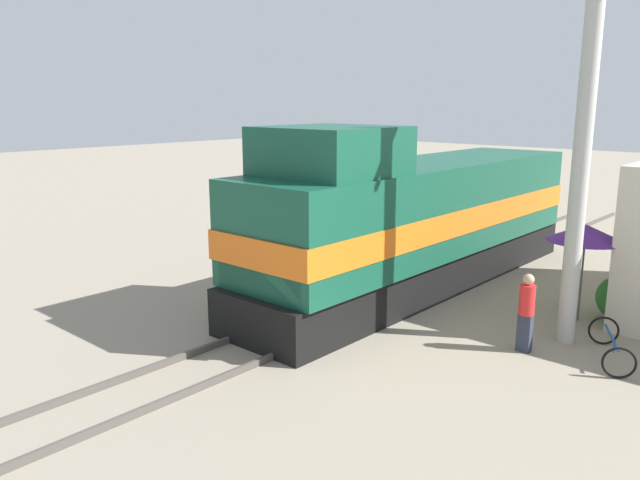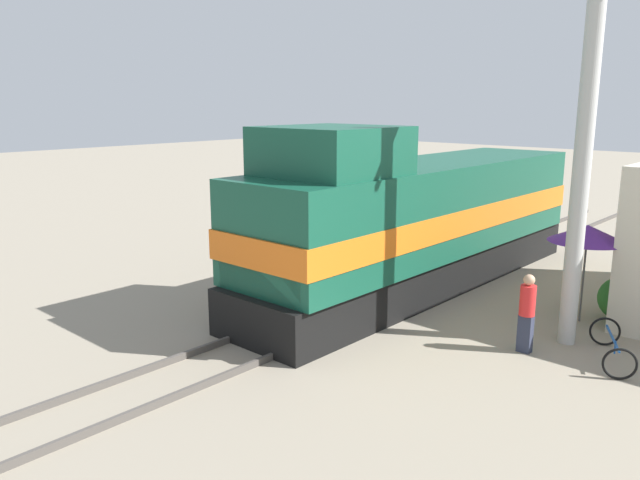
{
  "view_description": "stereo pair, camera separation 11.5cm",
  "coord_description": "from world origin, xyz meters",
  "px_view_note": "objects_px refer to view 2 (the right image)",
  "views": [
    {
      "loc": [
        9.75,
        -12.55,
        5.42
      ],
      "look_at": [
        1.2,
        -2.92,
        2.54
      ],
      "focal_mm": 35.0,
      "sensor_mm": 36.0,
      "label": 1
    },
    {
      "loc": [
        9.83,
        -12.48,
        5.42
      ],
      "look_at": [
        1.2,
        -2.92,
        2.54
      ],
      "focal_mm": 35.0,
      "sensor_mm": 36.0,
      "label": 2
    }
  ],
  "objects_px": {
    "vendor_umbrella": "(587,233)",
    "bicycle": "(612,346)",
    "person_bystander": "(527,310)",
    "utility_pole": "(584,147)",
    "locomotive": "(415,221)"
  },
  "relations": [
    {
      "from": "person_bystander",
      "to": "utility_pole",
      "type": "bearing_deg",
      "value": 67.98
    },
    {
      "from": "locomotive",
      "to": "person_bystander",
      "type": "relative_size",
      "value": 7.72
    },
    {
      "from": "utility_pole",
      "to": "vendor_umbrella",
      "type": "xyz_separation_m",
      "value": [
        -0.29,
        1.63,
        -2.2
      ]
    },
    {
      "from": "locomotive",
      "to": "utility_pole",
      "type": "xyz_separation_m",
      "value": [
        5.01,
        -1.2,
        2.44
      ]
    },
    {
      "from": "locomotive",
      "to": "vendor_umbrella",
      "type": "bearing_deg",
      "value": 5.17
    },
    {
      "from": "bicycle",
      "to": "vendor_umbrella",
      "type": "bearing_deg",
      "value": 97.81
    },
    {
      "from": "locomotive",
      "to": "vendor_umbrella",
      "type": "distance_m",
      "value": 4.74
    },
    {
      "from": "locomotive",
      "to": "person_bystander",
      "type": "xyz_separation_m",
      "value": [
        4.53,
        -2.38,
        -1.06
      ]
    },
    {
      "from": "vendor_umbrella",
      "to": "bicycle",
      "type": "bearing_deg",
      "value": -55.84
    },
    {
      "from": "locomotive",
      "to": "utility_pole",
      "type": "relative_size",
      "value": 1.55
    },
    {
      "from": "vendor_umbrella",
      "to": "bicycle",
      "type": "distance_m",
      "value": 3.16
    },
    {
      "from": "vendor_umbrella",
      "to": "bicycle",
      "type": "xyz_separation_m",
      "value": [
        1.41,
        -2.08,
        -1.91
      ]
    },
    {
      "from": "vendor_umbrella",
      "to": "bicycle",
      "type": "height_order",
      "value": "vendor_umbrella"
    },
    {
      "from": "vendor_umbrella",
      "to": "person_bystander",
      "type": "relative_size",
      "value": 1.39
    },
    {
      "from": "vendor_umbrella",
      "to": "person_bystander",
      "type": "distance_m",
      "value": 3.1
    }
  ]
}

